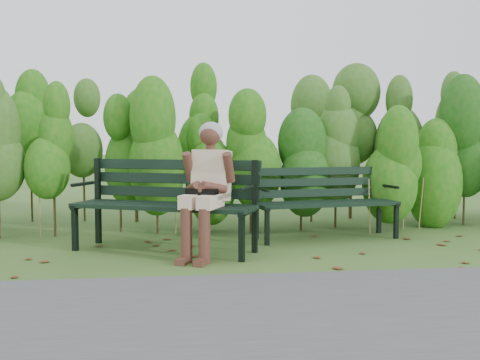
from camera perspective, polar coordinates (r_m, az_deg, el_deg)
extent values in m
plane|color=#305721|center=(5.91, 0.42, -7.51)|extent=(80.00, 80.00, 0.00)
cube|color=#474749|center=(3.81, 4.83, -14.04)|extent=(60.00, 2.50, 0.01)
cylinder|color=#47381E|center=(7.37, -22.77, -2.38)|extent=(0.03, 0.03, 0.80)
ellipsoid|color=#186C12|center=(7.32, -22.91, 2.60)|extent=(0.64, 0.64, 1.44)
cylinder|color=#47381E|center=(7.22, -18.09, -2.38)|extent=(0.03, 0.03, 0.80)
ellipsoid|color=#186C12|center=(7.18, -18.21, 2.70)|extent=(0.64, 0.64, 1.44)
cylinder|color=#47381E|center=(7.13, -13.26, -2.37)|extent=(0.03, 0.03, 0.80)
ellipsoid|color=#186C12|center=(7.09, -13.34, 2.78)|extent=(0.64, 0.64, 1.44)
cylinder|color=#47381E|center=(7.09, -8.33, -2.34)|extent=(0.03, 0.03, 0.80)
ellipsoid|color=#186C12|center=(7.05, -8.39, 2.84)|extent=(0.64, 0.64, 1.44)
cylinder|color=#47381E|center=(7.10, -3.39, -2.29)|extent=(0.03, 0.03, 0.80)
ellipsoid|color=#186C12|center=(7.06, -3.41, 2.88)|extent=(0.64, 0.64, 1.44)
cylinder|color=#47381E|center=(7.17, 1.50, -2.23)|extent=(0.03, 0.03, 0.80)
ellipsoid|color=#186C12|center=(7.12, 1.51, 2.89)|extent=(0.64, 0.64, 1.44)
cylinder|color=#47381E|center=(7.28, 6.27, -2.15)|extent=(0.03, 0.03, 0.80)
ellipsoid|color=#186C12|center=(7.24, 6.31, 2.89)|extent=(0.64, 0.64, 1.44)
cylinder|color=#47381E|center=(7.44, 10.86, -2.06)|extent=(0.03, 0.03, 0.80)
ellipsoid|color=#186C12|center=(7.40, 10.93, 2.87)|extent=(0.64, 0.64, 1.44)
cylinder|color=#47381E|center=(7.65, 15.23, -1.97)|extent=(0.03, 0.03, 0.80)
ellipsoid|color=#186C12|center=(7.61, 15.32, 2.83)|extent=(0.64, 0.64, 1.44)
cylinder|color=#47381E|center=(7.90, 19.34, -1.87)|extent=(0.03, 0.03, 0.80)
ellipsoid|color=#186C12|center=(7.87, 19.45, 2.78)|extent=(0.64, 0.64, 1.44)
cylinder|color=#47381E|center=(8.19, 23.18, -1.76)|extent=(0.03, 0.03, 0.80)
cylinder|color=#47381E|center=(8.30, -20.50, -0.58)|extent=(0.04, 0.04, 1.10)
ellipsoid|color=#155311|center=(8.28, -20.65, 5.50)|extent=(0.70, 0.70, 1.98)
cylinder|color=#47381E|center=(8.15, -15.24, -0.54)|extent=(0.04, 0.04, 1.10)
ellipsoid|color=#155311|center=(8.13, -15.36, 5.65)|extent=(0.70, 0.70, 1.98)
cylinder|color=#47381E|center=(8.08, -9.84, -0.50)|extent=(0.04, 0.04, 1.10)
ellipsoid|color=#155311|center=(8.06, -9.92, 5.75)|extent=(0.70, 0.70, 1.98)
cylinder|color=#47381E|center=(8.08, -4.40, -0.45)|extent=(0.04, 0.04, 1.10)
ellipsoid|color=#155311|center=(8.05, -4.43, 5.80)|extent=(0.70, 0.70, 1.98)
cylinder|color=#47381E|center=(8.15, 1.01, -0.40)|extent=(0.04, 0.04, 1.10)
ellipsoid|color=#155311|center=(8.13, 1.02, 5.79)|extent=(0.70, 0.70, 1.98)
cylinder|color=#47381E|center=(8.29, 6.27, -0.35)|extent=(0.04, 0.04, 1.10)
ellipsoid|color=#155311|center=(8.27, 6.32, 5.74)|extent=(0.70, 0.70, 1.98)
cylinder|color=#47381E|center=(8.50, 11.32, -0.30)|extent=(0.04, 0.04, 1.10)
ellipsoid|color=#155311|center=(8.48, 11.40, 5.65)|extent=(0.70, 0.70, 1.98)
cylinder|color=#47381E|center=(8.77, 16.09, -0.24)|extent=(0.04, 0.04, 1.10)
ellipsoid|color=#155311|center=(8.75, 16.20, 5.51)|extent=(0.70, 0.70, 1.98)
cylinder|color=#47381E|center=(9.10, 20.54, -0.19)|extent=(0.04, 0.04, 1.10)
ellipsoid|color=#155311|center=(9.08, 20.68, 5.36)|extent=(0.70, 0.70, 1.98)
cube|color=brown|center=(5.35, -4.49, -8.74)|extent=(0.08, 0.10, 0.01)
cube|color=brown|center=(5.33, 12.85, -8.88)|extent=(0.08, 0.10, 0.01)
cube|color=brown|center=(6.04, -5.06, -7.26)|extent=(0.10, 0.09, 0.01)
cube|color=brown|center=(6.21, 6.55, -6.95)|extent=(0.11, 0.11, 0.01)
cube|color=brown|center=(6.27, -21.51, -7.10)|extent=(0.11, 0.11, 0.01)
cube|color=brown|center=(5.34, 14.84, -8.88)|extent=(0.10, 0.11, 0.01)
cube|color=brown|center=(5.23, -5.97, -9.05)|extent=(0.09, 0.07, 0.01)
cube|color=brown|center=(6.36, 2.48, -6.66)|extent=(0.10, 0.11, 0.01)
cube|color=brown|center=(5.97, 9.47, -7.42)|extent=(0.11, 0.11, 0.01)
cube|color=brown|center=(5.60, -1.99, -8.14)|extent=(0.11, 0.11, 0.01)
cube|color=brown|center=(5.35, -20.47, -8.98)|extent=(0.11, 0.11, 0.01)
cube|color=brown|center=(6.77, 15.11, -6.14)|extent=(0.07, 0.09, 0.01)
cube|color=brown|center=(6.58, -17.49, -6.49)|extent=(0.09, 0.11, 0.01)
cube|color=brown|center=(7.07, 23.05, -5.90)|extent=(0.10, 0.11, 0.01)
cube|color=brown|center=(5.12, 15.18, -9.44)|extent=(0.11, 0.10, 0.01)
cube|color=brown|center=(6.31, -21.27, -7.03)|extent=(0.11, 0.11, 0.01)
cube|color=brown|center=(5.02, -14.80, -9.72)|extent=(0.11, 0.10, 0.01)
cube|color=brown|center=(5.56, 1.53, -8.22)|extent=(0.08, 0.10, 0.01)
cube|color=brown|center=(6.35, 19.51, -6.92)|extent=(0.11, 0.11, 0.01)
cube|color=brown|center=(6.32, -20.18, -6.97)|extent=(0.11, 0.11, 0.01)
cube|color=brown|center=(5.44, 21.81, -8.79)|extent=(0.11, 0.11, 0.01)
cube|color=brown|center=(6.84, 2.79, -5.90)|extent=(0.10, 0.09, 0.01)
cube|color=black|center=(5.81, -8.67, -2.86)|extent=(1.84, 0.91, 0.04)
cube|color=black|center=(5.93, -8.09, -2.72)|extent=(1.84, 0.91, 0.04)
cube|color=black|center=(6.05, -7.54, -2.57)|extent=(1.84, 0.91, 0.04)
cube|color=black|center=(6.18, -7.01, -2.43)|extent=(1.84, 0.91, 0.04)
cube|color=black|center=(6.26, -6.64, -1.24)|extent=(1.81, 0.86, 0.11)
cube|color=black|center=(6.26, -6.59, 0.16)|extent=(1.81, 0.86, 0.11)
cube|color=black|center=(6.27, -6.55, 1.56)|extent=(1.81, 0.86, 0.11)
cube|color=black|center=(6.29, -16.42, -4.70)|extent=(0.07, 0.07, 0.49)
cube|color=black|center=(6.65, -14.23, -2.06)|extent=(0.07, 0.07, 0.98)
cube|color=black|center=(6.45, -15.39, -2.47)|extent=(0.27, 0.52, 0.04)
cylinder|color=black|center=(6.38, -15.69, -0.39)|extent=(0.20, 0.39, 0.04)
cube|color=black|center=(5.49, 0.18, -5.81)|extent=(0.07, 0.07, 0.49)
cube|color=black|center=(5.90, 1.51, -2.71)|extent=(0.07, 0.07, 0.98)
cube|color=black|center=(5.67, 0.82, -3.22)|extent=(0.27, 0.52, 0.04)
cylinder|color=black|center=(5.59, 0.67, -0.85)|extent=(0.20, 0.39, 0.04)
cube|color=black|center=(6.63, 9.48, -2.55)|extent=(1.71, 0.36, 0.04)
cube|color=black|center=(6.74, 9.05, -2.44)|extent=(1.71, 0.36, 0.04)
cube|color=black|center=(6.85, 8.64, -2.33)|extent=(1.71, 0.36, 0.04)
cube|color=black|center=(6.96, 8.24, -2.22)|extent=(1.71, 0.36, 0.04)
cube|color=black|center=(7.03, 7.96, -1.30)|extent=(1.70, 0.31, 0.10)
cube|color=black|center=(7.03, 7.92, -0.21)|extent=(1.70, 0.31, 0.10)
cube|color=black|center=(7.03, 7.89, 0.89)|extent=(1.70, 0.31, 0.10)
cube|color=black|center=(6.35, 2.76, -4.74)|extent=(0.05, 0.05, 0.43)
cube|color=black|center=(6.71, 1.67, -2.42)|extent=(0.05, 0.05, 0.86)
cube|color=black|center=(6.50, 2.24, -2.79)|extent=(0.12, 0.48, 0.04)
cylinder|color=black|center=(6.44, 2.38, -0.99)|extent=(0.09, 0.36, 0.03)
cube|color=black|center=(7.03, 15.58, -4.02)|extent=(0.05, 0.05, 0.43)
cube|color=black|center=(7.36, 13.97, -1.96)|extent=(0.05, 0.05, 0.86)
cube|color=black|center=(7.17, 14.83, -2.28)|extent=(0.12, 0.48, 0.04)
cylinder|color=black|center=(7.11, 15.05, -0.64)|extent=(0.09, 0.36, 0.03)
cube|color=beige|center=(5.61, -4.80, -2.12)|extent=(0.31, 0.46, 0.13)
cube|color=beige|center=(5.55, -3.01, -2.18)|extent=(0.31, 0.46, 0.13)
cylinder|color=#562E23|center=(5.50, -5.47, -5.60)|extent=(0.15, 0.15, 0.53)
cylinder|color=#562E23|center=(5.43, -3.64, -5.71)|extent=(0.15, 0.15, 0.53)
cube|color=#562E23|center=(5.47, -5.79, -8.16)|extent=(0.17, 0.23, 0.06)
cube|color=#562E23|center=(5.40, -3.95, -8.31)|extent=(0.17, 0.23, 0.06)
cube|color=beige|center=(5.82, -2.92, 0.47)|extent=(0.45, 0.39, 0.54)
cylinder|color=#562E23|center=(5.79, -3.01, 3.23)|extent=(0.09, 0.09, 0.10)
sphere|color=#562E23|center=(5.78, -3.05, 4.57)|extent=(0.22, 0.22, 0.22)
ellipsoid|color=gray|center=(5.80, -2.96, 4.82)|extent=(0.25, 0.24, 0.23)
cylinder|color=#562E23|center=(5.82, -5.23, 1.33)|extent=(0.17, 0.24, 0.32)
cylinder|color=#562E23|center=(5.67, -1.15, 1.27)|extent=(0.17, 0.24, 0.32)
cylinder|color=#562E23|center=(5.66, -4.72, -0.69)|extent=(0.15, 0.29, 0.14)
cylinder|color=#562E23|center=(5.59, -2.64, -0.75)|extent=(0.29, 0.20, 0.14)
sphere|color=#562E23|center=(5.57, -3.92, -0.98)|extent=(0.11, 0.11, 0.11)
cube|color=black|center=(5.58, -3.87, -1.72)|extent=(0.34, 0.24, 0.17)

